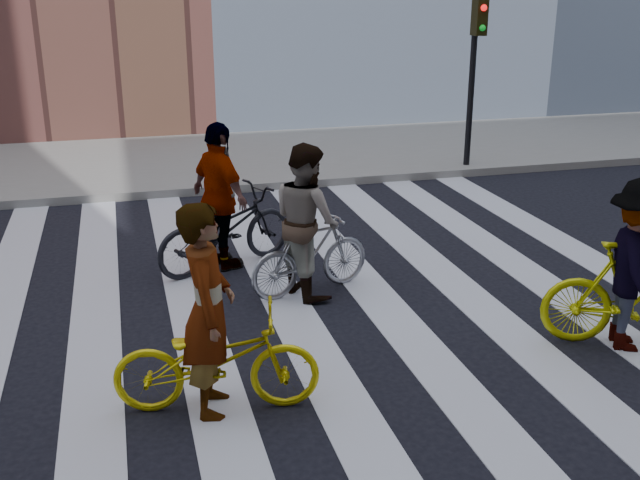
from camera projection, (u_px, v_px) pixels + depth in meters
name	position (u px, v px, depth m)	size (l,w,h in m)	color
ground	(330.00, 298.00, 9.10)	(100.00, 100.00, 0.00)	black
sidewalk_far	(233.00, 158.00, 15.91)	(100.00, 5.00, 0.15)	gray
zebra_crosswalk	(330.00, 297.00, 9.10)	(8.25, 10.00, 0.01)	silver
traffic_signal	(475.00, 57.00, 14.30)	(0.22, 0.42, 3.33)	black
bike_yellow_left	(216.00, 360.00, 6.61)	(0.63, 1.82, 0.96)	#D6C30B
bike_silver_mid	(311.00, 255.00, 9.12)	(0.46, 1.62, 0.98)	#9799A0
bike_yellow_right	(636.00, 296.00, 7.73)	(0.54, 1.90, 1.14)	#C5C80B
bike_dark_rear	(225.00, 229.00, 9.91)	(0.71, 2.04, 1.07)	black
rider_left	(208.00, 310.00, 6.43)	(0.71, 0.46, 1.94)	slate
rider_mid	(306.00, 220.00, 8.96)	(0.91, 0.71, 1.87)	slate
rider_right	(636.00, 266.00, 7.61)	(1.17, 0.67, 1.81)	slate
rider_rear	(220.00, 197.00, 9.75)	(1.15, 0.48, 1.96)	slate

